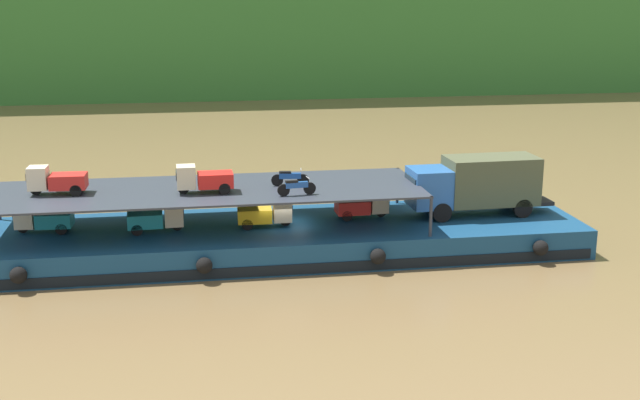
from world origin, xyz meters
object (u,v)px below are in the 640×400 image
(mini_truck_upper_stern, at_px, (56,180))
(motorcycle_upper_centre, at_px, (290,178))
(mini_truck_lower_aft, at_px, (157,218))
(covered_lorry, at_px, (477,184))
(mini_truck_lower_fore, at_px, (363,205))
(mini_truck_lower_stern, at_px, (43,219))
(mini_truck_lower_mid, at_px, (266,213))
(cargo_barge, at_px, (283,238))
(motorcycle_upper_port, at_px, (296,187))
(mini_truck_upper_mid, at_px, (204,179))

(mini_truck_upper_stern, xyz_separation_m, motorcycle_upper_centre, (11.33, -0.11, -0.26))
(mini_truck_lower_aft, bearing_deg, covered_lorry, 1.53)
(mini_truck_lower_fore, height_order, mini_truck_upper_stern, mini_truck_upper_stern)
(mini_truck_lower_stern, xyz_separation_m, mini_truck_lower_mid, (10.93, -0.77, 0.00))
(cargo_barge, distance_m, mini_truck_lower_stern, 11.91)
(cargo_barge, xyz_separation_m, mini_truck_lower_mid, (-0.88, -0.21, 1.44))
(mini_truck_lower_fore, distance_m, motorcycle_upper_port, 4.93)
(mini_truck_lower_mid, xyz_separation_m, motorcycle_upper_centre, (1.26, 0.25, 1.74))
(mini_truck_lower_aft, xyz_separation_m, mini_truck_lower_fore, (10.57, 0.82, 0.00))
(motorcycle_upper_port, relative_size, motorcycle_upper_centre, 1.00)
(cargo_barge, relative_size, motorcycle_upper_centre, 16.13)
(motorcycle_upper_port, bearing_deg, cargo_barge, 103.15)
(mini_truck_upper_mid, bearing_deg, mini_truck_lower_stern, 170.88)
(cargo_barge, xyz_separation_m, mini_truck_lower_aft, (-6.28, -0.21, 1.44))
(cargo_barge, xyz_separation_m, mini_truck_lower_stern, (-11.81, 0.56, 1.44))
(covered_lorry, distance_m, mini_truck_lower_mid, 11.26)
(mini_truck_lower_fore, bearing_deg, mini_truck_lower_stern, -179.82)
(mini_truck_lower_stern, bearing_deg, mini_truck_lower_mid, -4.02)
(mini_truck_lower_aft, bearing_deg, mini_truck_lower_mid, -0.00)
(mini_truck_lower_mid, bearing_deg, mini_truck_lower_aft, 180.00)
(mini_truck_lower_fore, bearing_deg, covered_lorry, -3.56)
(mini_truck_upper_stern, bearing_deg, mini_truck_lower_mid, -2.04)
(mini_truck_upper_stern, bearing_deg, mini_truck_lower_stern, 154.53)
(mini_truck_lower_fore, height_order, mini_truck_upper_mid, mini_truck_upper_mid)
(cargo_barge, bearing_deg, motorcycle_upper_centre, 4.79)
(mini_truck_lower_stern, height_order, mini_truck_lower_fore, same)
(covered_lorry, xyz_separation_m, mini_truck_upper_mid, (-14.24, -0.94, 1.00))
(cargo_barge, xyz_separation_m, mini_truck_upper_mid, (-3.92, -0.71, 3.44))
(mini_truck_lower_mid, height_order, motorcycle_upper_centre, motorcycle_upper_centre)
(covered_lorry, distance_m, motorcycle_upper_centre, 9.97)
(cargo_barge, height_order, mini_truck_lower_aft, mini_truck_lower_aft)
(mini_truck_upper_stern, bearing_deg, motorcycle_upper_port, -10.38)
(mini_truck_upper_mid, bearing_deg, mini_truck_lower_fore, 9.10)
(mini_truck_lower_mid, xyz_separation_m, mini_truck_upper_stern, (-10.07, 0.36, 2.00))
(mini_truck_upper_mid, height_order, motorcycle_upper_centre, mini_truck_upper_mid)
(mini_truck_lower_stern, bearing_deg, mini_truck_lower_aft, -7.91)
(cargo_barge, relative_size, mini_truck_upper_stern, 11.03)
(mini_truck_lower_aft, distance_m, mini_truck_lower_fore, 10.61)
(mini_truck_lower_aft, relative_size, motorcycle_upper_port, 1.47)
(mini_truck_upper_mid, bearing_deg, motorcycle_upper_centre, 9.79)
(motorcycle_upper_port, bearing_deg, covered_lorry, 12.42)
(mini_truck_upper_stern, distance_m, mini_truck_upper_mid, 7.08)
(cargo_barge, relative_size, mini_truck_lower_aft, 11.01)
(mini_truck_upper_mid, distance_m, motorcycle_upper_centre, 4.37)
(covered_lorry, height_order, mini_truck_lower_mid, covered_lorry)
(mini_truck_lower_stern, xyz_separation_m, motorcycle_upper_port, (12.26, -2.50, 1.74))
(covered_lorry, xyz_separation_m, mini_truck_lower_mid, (-11.20, -0.44, -1.00))
(cargo_barge, distance_m, mini_truck_upper_stern, 11.47)
(mini_truck_lower_aft, bearing_deg, mini_truck_lower_fore, 4.42)
(mini_truck_lower_aft, distance_m, mini_truck_upper_stern, 5.09)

